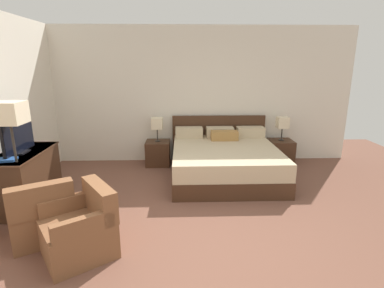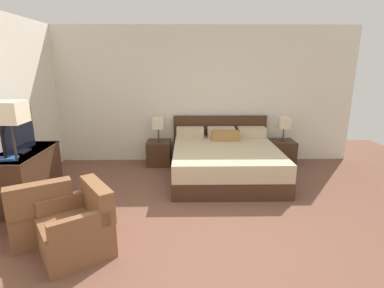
{
  "view_description": "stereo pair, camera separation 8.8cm",
  "coord_description": "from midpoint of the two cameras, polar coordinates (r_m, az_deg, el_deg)",
  "views": [
    {
      "loc": [
        -0.17,
        -2.94,
        2.03
      ],
      "look_at": [
        -0.01,
        1.81,
        0.75
      ],
      "focal_mm": 28.0,
      "sensor_mm": 36.0,
      "label": 1
    },
    {
      "loc": [
        -0.08,
        -2.95,
        2.03
      ],
      "look_at": [
        -0.01,
        1.81,
        0.75
      ],
      "focal_mm": 28.0,
      "sensor_mm": 36.0,
      "label": 2
    }
  ],
  "objects": [
    {
      "name": "bed",
      "position": [
        5.55,
        6.76,
        -3.1
      ],
      "size": [
        1.95,
        2.06,
        0.98
      ],
      "color": "#422819",
      "rests_on": "ground"
    },
    {
      "name": "table_lamp_left",
      "position": [
        6.08,
        -6.03,
        3.86
      ],
      "size": [
        0.22,
        0.22,
        0.49
      ],
      "color": "#332D28",
      "rests_on": "nightstand_left"
    },
    {
      "name": "nightstand_right",
      "position": [
        6.52,
        17.12,
        -1.5
      ],
      "size": [
        0.48,
        0.48,
        0.49
      ],
      "color": "#422819",
      "rests_on": "ground"
    },
    {
      "name": "ground_plane",
      "position": [
        3.58,
        1.35,
        -19.49
      ],
      "size": [
        9.87,
        9.87,
        0.0
      ],
      "primitive_type": "plane",
      "color": "brown"
    },
    {
      "name": "floor_lamp",
      "position": [
        4.39,
        -30.81,
        3.9
      ],
      "size": [
        0.35,
        0.35,
        1.58
      ],
      "color": "#332D28",
      "rests_on": "ground"
    },
    {
      "name": "table_lamp_right",
      "position": [
        6.38,
        17.54,
        3.78
      ],
      "size": [
        0.22,
        0.22,
        0.49
      ],
      "color": "#332D28",
      "rests_on": "nightstand_right"
    },
    {
      "name": "armchair_companion",
      "position": [
        3.6,
        -20.07,
        -14.89
      ],
      "size": [
        0.95,
        0.95,
        0.76
      ],
      "color": "brown",
      "rests_on": "ground"
    },
    {
      "name": "dresser",
      "position": [
        5.06,
        -28.55,
        -5.48
      ],
      "size": [
        0.56,
        1.23,
        0.8
      ],
      "color": "#422819",
      "rests_on": "ground"
    },
    {
      "name": "armchair_by_window",
      "position": [
        4.09,
        -26.23,
        -11.89
      ],
      "size": [
        0.93,
        0.94,
        0.76
      ],
      "color": "brown",
      "rests_on": "ground"
    },
    {
      "name": "wall_back",
      "position": [
        6.3,
        0.25,
        9.2
      ],
      "size": [
        6.75,
        0.06,
        2.77
      ],
      "primitive_type": "cube",
      "color": "silver",
      "rests_on": "ground"
    },
    {
      "name": "tv",
      "position": [
        4.86,
        -29.71,
        2.08
      ],
      "size": [
        0.18,
        0.77,
        0.63
      ],
      "color": "black",
      "rests_on": "dresser"
    },
    {
      "name": "nightstand_left",
      "position": [
        6.22,
        -5.88,
        -1.67
      ],
      "size": [
        0.48,
        0.48,
        0.49
      ],
      "color": "#422819",
      "rests_on": "ground"
    },
    {
      "name": "book_red_cover",
      "position": [
        4.63,
        -31.32,
        -2.4
      ],
      "size": [
        0.26,
        0.2,
        0.03
      ],
      "primitive_type": "cube",
      "rotation": [
        0.0,
        0.0,
        0.14
      ],
      "color": "#234C8E",
      "rests_on": "dresser"
    }
  ]
}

